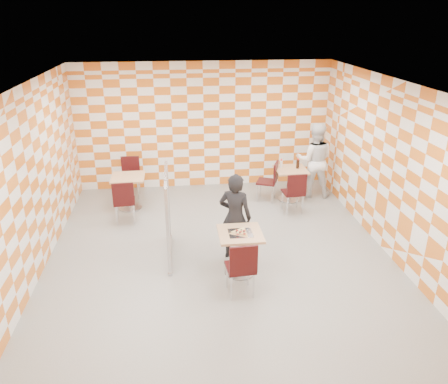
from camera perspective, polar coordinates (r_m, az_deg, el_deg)
name	(u,v)px	position (r m, az deg, el deg)	size (l,w,h in m)	color
room_shell	(216,167)	(7.69, -1.04, 3.35)	(7.00, 7.00, 7.00)	gray
main_table	(240,246)	(7.13, 2.11, -7.04)	(0.70, 0.70, 0.75)	tan
second_table	(290,179)	(10.02, 8.65, 1.70)	(0.70, 0.70, 0.75)	tan
empty_table	(129,187)	(9.68, -12.33, 0.67)	(0.70, 0.70, 0.75)	tan
chair_main_front	(242,265)	(6.56, 2.34, -9.57)	(0.45, 0.46, 0.92)	#330A0B
chair_second_front	(295,190)	(9.31, 9.22, 0.26)	(0.45, 0.46, 0.92)	#330A0B
chair_second_side	(271,178)	(9.90, 6.14, 1.79)	(0.56, 0.55, 0.92)	#330A0B
chair_empty_near	(124,199)	(8.98, -12.94, -0.90)	(0.45, 0.46, 0.92)	#330A0B
chair_empty_far	(131,173)	(10.38, -12.10, 2.40)	(0.43, 0.44, 0.92)	#330A0B
partition	(168,215)	(7.56, -7.34, -3.03)	(0.08, 1.38, 1.55)	white
man_dark	(235,217)	(7.45, 1.46, -3.29)	(0.57, 0.37, 1.56)	black
man_white	(314,160)	(10.26, 11.71, 4.10)	(0.84, 0.66, 1.73)	white
pizza_on_foil	(240,232)	(6.99, 2.16, -5.26)	(0.40, 0.40, 0.04)	silver
sport_bottle	(281,164)	(9.99, 7.47, 3.70)	(0.06, 0.06, 0.20)	white
soda_bottle	(298,164)	(9.97, 9.61, 3.64)	(0.07, 0.07, 0.23)	black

